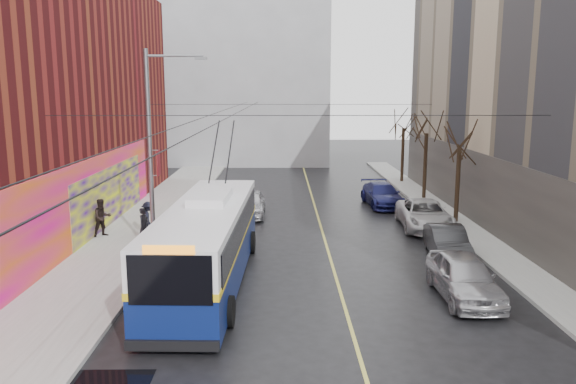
% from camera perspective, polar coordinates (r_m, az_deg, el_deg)
% --- Properties ---
extents(ground, '(140.00, 140.00, 0.00)m').
position_cam_1_polar(ground, '(15.88, 1.85, -17.00)').
color(ground, black).
rests_on(ground, ground).
extents(sidewalk_left, '(4.00, 60.00, 0.15)m').
position_cam_1_polar(sidewalk_left, '(28.05, -15.93, -5.00)').
color(sidewalk_left, gray).
rests_on(sidewalk_left, ground).
extents(sidewalk_right, '(2.00, 60.00, 0.15)m').
position_cam_1_polar(sidewalk_right, '(28.75, 19.00, -4.80)').
color(sidewalk_right, gray).
rests_on(sidewalk_right, ground).
extents(lane_line, '(0.12, 50.00, 0.01)m').
position_cam_1_polar(lane_line, '(29.11, 3.56, -4.21)').
color(lane_line, '#BFB74C').
rests_on(lane_line, ground).
extents(building_far, '(20.50, 12.10, 18.00)m').
position_cam_1_polar(building_far, '(59.35, -6.04, 11.90)').
color(building_far, gray).
rests_on(building_far, ground).
extents(streetlight_pole, '(2.65, 0.60, 9.00)m').
position_cam_1_polar(streetlight_pole, '(24.83, -13.51, 4.38)').
color(streetlight_pole, slate).
rests_on(streetlight_pole, ground).
extents(catenary_wires, '(18.00, 60.00, 0.22)m').
position_cam_1_polar(catenary_wires, '(28.95, -4.50, 8.21)').
color(catenary_wires, black).
extents(tree_near, '(3.20, 3.20, 6.40)m').
position_cam_1_polar(tree_near, '(31.70, 17.10, 5.67)').
color(tree_near, black).
rests_on(tree_near, ground).
extents(tree_mid, '(3.20, 3.20, 6.68)m').
position_cam_1_polar(tree_mid, '(38.39, 13.94, 6.96)').
color(tree_mid, black).
rests_on(tree_mid, ground).
extents(tree_far, '(3.20, 3.20, 6.57)m').
position_cam_1_polar(tree_far, '(45.20, 11.70, 7.36)').
color(tree_far, black).
rests_on(tree_far, ground).
extents(pigeons_flying, '(1.35, 4.06, 1.28)m').
position_cam_1_polar(pigeons_flying, '(25.07, -5.80, 10.88)').
color(pigeons_flying, slate).
extents(trolleybus, '(3.25, 12.52, 5.88)m').
position_cam_1_polar(trolleybus, '(21.53, -8.20, -5.02)').
color(trolleybus, '#0A164B').
rests_on(trolleybus, ground).
extents(parked_car_a, '(1.89, 4.66, 1.59)m').
position_cam_1_polar(parked_car_a, '(20.98, 17.44, -8.21)').
color(parked_car_a, '#AAA9AE').
rests_on(parked_car_a, ground).
extents(parked_car_b, '(1.83, 4.32, 1.39)m').
position_cam_1_polar(parked_car_b, '(25.77, 15.87, -4.92)').
color(parked_car_b, '#2B2C2E').
rests_on(parked_car_b, ground).
extents(parked_car_c, '(2.78, 5.52, 1.50)m').
position_cam_1_polar(parked_car_c, '(30.80, 13.70, -2.25)').
color(parked_car_c, '#BCBCBE').
rests_on(parked_car_c, ground).
extents(parked_car_d, '(2.38, 5.09, 1.44)m').
position_cam_1_polar(parked_car_d, '(36.26, 9.54, -0.28)').
color(parked_car_d, '#181A54').
rests_on(parked_car_d, ground).
extents(following_car, '(1.81, 4.43, 1.51)m').
position_cam_1_polar(following_car, '(32.94, -3.92, -1.17)').
color(following_car, '#BBBBC0').
rests_on(following_car, ground).
extents(pedestrian_a, '(0.61, 0.72, 1.67)m').
position_cam_1_polar(pedestrian_a, '(27.48, -14.42, -3.29)').
color(pedestrian_a, black).
rests_on(pedestrian_a, sidewalk_left).
extents(pedestrian_b, '(1.16, 1.13, 1.88)m').
position_cam_1_polar(pedestrian_b, '(29.20, -18.35, -2.49)').
color(pedestrian_b, black).
rests_on(pedestrian_b, sidewalk_left).
extents(pedestrian_c, '(0.95, 1.24, 1.69)m').
position_cam_1_polar(pedestrian_c, '(28.84, -14.01, -2.61)').
color(pedestrian_c, black).
rests_on(pedestrian_c, sidewalk_left).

